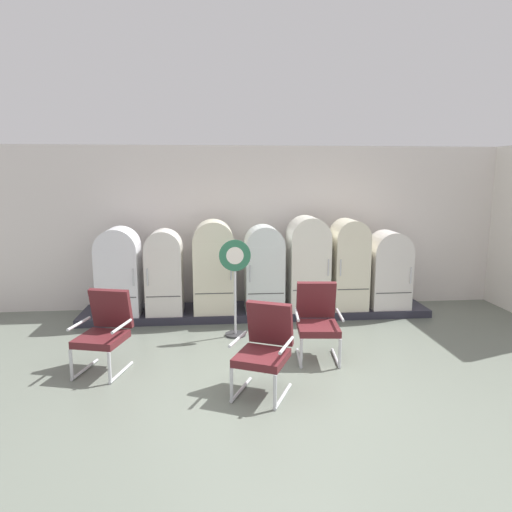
{
  "coord_description": "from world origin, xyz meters",
  "views": [
    {
      "loc": [
        -0.75,
        -4.9,
        2.47
      ],
      "look_at": [
        -0.03,
        2.75,
        1.11
      ],
      "focal_mm": 32.66,
      "sensor_mm": 36.0,
      "label": 1
    }
  ],
  "objects_px": {
    "refrigerator_6": "(389,268)",
    "refrigerator_2": "(214,264)",
    "refrigerator_0": "(119,269)",
    "refrigerator_5": "(349,261)",
    "sign_stand": "(235,288)",
    "refrigerator_3": "(264,266)",
    "refrigerator_1": "(164,269)",
    "armchair_center": "(265,346)",
    "armchair_right": "(317,318)",
    "refrigerator_4": "(308,260)",
    "armchair_left": "(105,328)"
  },
  "relations": [
    {
      "from": "refrigerator_6",
      "to": "refrigerator_2",
      "type": "bearing_deg",
      "value": 179.21
    },
    {
      "from": "refrigerator_6",
      "to": "refrigerator_0",
      "type": "bearing_deg",
      "value": 179.63
    },
    {
      "from": "refrigerator_0",
      "to": "refrigerator_2",
      "type": "height_order",
      "value": "refrigerator_2"
    },
    {
      "from": "refrigerator_5",
      "to": "sign_stand",
      "type": "distance_m",
      "value": 2.25
    },
    {
      "from": "refrigerator_0",
      "to": "refrigerator_5",
      "type": "relative_size",
      "value": 0.94
    },
    {
      "from": "refrigerator_2",
      "to": "refrigerator_5",
      "type": "relative_size",
      "value": 1.0
    },
    {
      "from": "refrigerator_3",
      "to": "refrigerator_5",
      "type": "relative_size",
      "value": 0.94
    },
    {
      "from": "refrigerator_1",
      "to": "armchair_center",
      "type": "height_order",
      "value": "refrigerator_1"
    },
    {
      "from": "refrigerator_0",
      "to": "armchair_right",
      "type": "distance_m",
      "value": 3.52
    },
    {
      "from": "refrigerator_4",
      "to": "refrigerator_6",
      "type": "bearing_deg",
      "value": -2.07
    },
    {
      "from": "refrigerator_0",
      "to": "armchair_center",
      "type": "relative_size",
      "value": 1.44
    },
    {
      "from": "refrigerator_4",
      "to": "armchair_center",
      "type": "xyz_separation_m",
      "value": [
        -1.07,
        -2.83,
        -0.44
      ]
    },
    {
      "from": "refrigerator_4",
      "to": "refrigerator_1",
      "type": "bearing_deg",
      "value": -178.79
    },
    {
      "from": "sign_stand",
      "to": "armchair_right",
      "type": "bearing_deg",
      "value": -41.06
    },
    {
      "from": "refrigerator_5",
      "to": "armchair_right",
      "type": "height_order",
      "value": "refrigerator_5"
    },
    {
      "from": "refrigerator_2",
      "to": "refrigerator_3",
      "type": "xyz_separation_m",
      "value": [
        0.86,
        -0.04,
        -0.05
      ]
    },
    {
      "from": "refrigerator_2",
      "to": "sign_stand",
      "type": "bearing_deg",
      "value": -71.52
    },
    {
      "from": "refrigerator_5",
      "to": "armchair_left",
      "type": "xyz_separation_m",
      "value": [
        -3.74,
        -2.03,
        -0.42
      ]
    },
    {
      "from": "armchair_left",
      "to": "refrigerator_6",
      "type": "bearing_deg",
      "value": 24.09
    },
    {
      "from": "armchair_center",
      "to": "armchair_right",
      "type": "bearing_deg",
      "value": 48.93
    },
    {
      "from": "refrigerator_6",
      "to": "sign_stand",
      "type": "relative_size",
      "value": 0.9
    },
    {
      "from": "refrigerator_0",
      "to": "refrigerator_2",
      "type": "bearing_deg",
      "value": 0.45
    },
    {
      "from": "refrigerator_3",
      "to": "sign_stand",
      "type": "height_order",
      "value": "refrigerator_3"
    },
    {
      "from": "refrigerator_1",
      "to": "refrigerator_5",
      "type": "distance_m",
      "value": 3.19
    },
    {
      "from": "armchair_left",
      "to": "sign_stand",
      "type": "height_order",
      "value": "sign_stand"
    },
    {
      "from": "refrigerator_5",
      "to": "armchair_right",
      "type": "relative_size",
      "value": 1.54
    },
    {
      "from": "refrigerator_1",
      "to": "sign_stand",
      "type": "distance_m",
      "value": 1.47
    },
    {
      "from": "refrigerator_5",
      "to": "refrigerator_3",
      "type": "bearing_deg",
      "value": -178.86
    },
    {
      "from": "refrigerator_4",
      "to": "armchair_left",
      "type": "xyz_separation_m",
      "value": [
        -3.02,
        -2.05,
        -0.44
      ]
    },
    {
      "from": "refrigerator_5",
      "to": "armchair_left",
      "type": "height_order",
      "value": "refrigerator_5"
    },
    {
      "from": "refrigerator_3",
      "to": "sign_stand",
      "type": "xyz_separation_m",
      "value": [
        -0.54,
        -0.91,
        -0.16
      ]
    },
    {
      "from": "refrigerator_5",
      "to": "sign_stand",
      "type": "relative_size",
      "value": 1.04
    },
    {
      "from": "armchair_right",
      "to": "armchair_center",
      "type": "relative_size",
      "value": 1.0
    },
    {
      "from": "refrigerator_0",
      "to": "armchair_center",
      "type": "xyz_separation_m",
      "value": [
        2.14,
        -2.81,
        -0.36
      ]
    },
    {
      "from": "refrigerator_2",
      "to": "refrigerator_3",
      "type": "relative_size",
      "value": 1.06
    },
    {
      "from": "refrigerator_5",
      "to": "refrigerator_6",
      "type": "bearing_deg",
      "value": -2.53
    },
    {
      "from": "refrigerator_4",
      "to": "sign_stand",
      "type": "relative_size",
      "value": 1.08
    },
    {
      "from": "refrigerator_0",
      "to": "sign_stand",
      "type": "xyz_separation_m",
      "value": [
        1.9,
        -0.94,
        -0.15
      ]
    },
    {
      "from": "armchair_left",
      "to": "refrigerator_2",
      "type": "bearing_deg",
      "value": 55.75
    },
    {
      "from": "armchair_right",
      "to": "sign_stand",
      "type": "relative_size",
      "value": 0.68
    },
    {
      "from": "refrigerator_0",
      "to": "sign_stand",
      "type": "height_order",
      "value": "refrigerator_0"
    },
    {
      "from": "refrigerator_1",
      "to": "refrigerator_6",
      "type": "distance_m",
      "value": 3.9
    },
    {
      "from": "refrigerator_0",
      "to": "refrigerator_6",
      "type": "xyz_separation_m",
      "value": [
        4.66,
        -0.03,
        -0.06
      ]
    },
    {
      "from": "refrigerator_6",
      "to": "armchair_center",
      "type": "distance_m",
      "value": 3.76
    },
    {
      "from": "armchair_left",
      "to": "armchair_center",
      "type": "distance_m",
      "value": 2.1
    },
    {
      "from": "refrigerator_1",
      "to": "refrigerator_6",
      "type": "height_order",
      "value": "refrigerator_1"
    },
    {
      "from": "armchair_left",
      "to": "refrigerator_0",
      "type": "bearing_deg",
      "value": 95.52
    },
    {
      "from": "refrigerator_3",
      "to": "refrigerator_6",
      "type": "distance_m",
      "value": 2.21
    },
    {
      "from": "refrigerator_1",
      "to": "armchair_center",
      "type": "relative_size",
      "value": 1.4
    },
    {
      "from": "refrigerator_3",
      "to": "armchair_center",
      "type": "relative_size",
      "value": 1.45
    }
  ]
}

